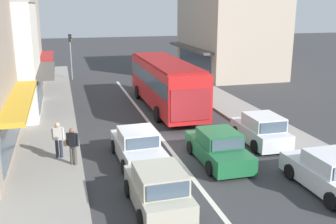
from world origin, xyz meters
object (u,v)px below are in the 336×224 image
Objects in this scene: sedan_behind_bus_near at (218,148)px; sedan_queue_far_back at (138,147)px; traffic_light_downstreet at (70,49)px; hatchback_queue_gap_filler at (158,190)px; pedestrian_browsing_midblock at (58,138)px; city_bus at (165,81)px; parked_hatchback_kerb_second at (261,130)px; parked_sedan_kerb_front at (330,174)px; pedestrian_with_handbag_near at (72,144)px.

sedan_behind_bus_near and sedan_queue_far_back have the same top height.
hatchback_queue_gap_filler is at bearing -85.58° from traffic_light_downstreet.
pedestrian_browsing_midblock is at bearing 163.08° from sedan_behind_bus_near.
city_bus reaches higher than pedestrian_browsing_midblock.
parked_hatchback_kerb_second reaches higher than sedan_queue_far_back.
sedan_queue_far_back is 21.42m from traffic_light_downstreet.
city_bus reaches higher than sedan_behind_bus_near.
traffic_light_downstreet reaches higher than city_bus.
pedestrian_with_handbag_near is at bearing 152.54° from parked_sedan_kerb_front.
hatchback_queue_gap_filler is at bearing 176.80° from parked_sedan_kerb_front.
hatchback_queue_gap_filler is 5.14m from pedestrian_with_handbag_near.
parked_sedan_kerb_front is at bearing -71.93° from traffic_light_downstreet.
pedestrian_browsing_midblock is at bearing 177.57° from parked_hatchback_kerb_second.
hatchback_queue_gap_filler is 2.29× the size of pedestrian_browsing_midblock.
sedan_behind_bus_near is at bearing -18.04° from sedan_queue_far_back.
pedestrian_browsing_midblock is at bearing 120.20° from pedestrian_with_handbag_near.
parked_hatchback_kerb_second is at bearing 37.41° from hatchback_queue_gap_filler.
hatchback_queue_gap_filler is 8.18m from parked_hatchback_kerb_second.
pedestrian_with_handbag_near is (-0.67, -21.23, -1.79)m from traffic_light_downstreet.
parked_hatchback_kerb_second reaches higher than sedan_behind_bus_near.
traffic_light_downstreet is at bearing 112.31° from parked_hatchback_kerb_second.
hatchback_queue_gap_filler is 6.28m from pedestrian_browsing_midblock.
city_bus is 6.67× the size of pedestrian_with_handbag_near.
sedan_queue_far_back is 1.01× the size of traffic_light_downstreet.
sedan_behind_bus_near is at bearing 43.21° from hatchback_queue_gap_filler.
city_bus reaches higher than hatchback_queue_gap_filler.
sedan_behind_bus_near is 23.08m from traffic_light_downstreet.
parked_hatchback_kerb_second is at bearing 90.06° from parked_sedan_kerb_front.
parked_hatchback_kerb_second is at bearing -67.69° from traffic_light_downstreet.
hatchback_queue_gap_filler is 1.00× the size of parked_hatchback_kerb_second.
sedan_behind_bus_near is 7.08m from pedestrian_browsing_midblock.
traffic_light_downstreet reaches higher than sedan_queue_far_back.
pedestrian_with_handbag_near is (-9.15, 4.76, 0.40)m from parked_sedan_kerb_front.
pedestrian_browsing_midblock is (-3.23, 5.38, 0.36)m from hatchback_queue_gap_filler.
sedan_behind_bus_near is (3.54, 3.32, -0.05)m from hatchback_queue_gap_filler.
pedestrian_browsing_midblock is (-9.72, 0.41, 0.36)m from parked_hatchback_kerb_second.
hatchback_queue_gap_filler is at bearing -92.02° from sedan_queue_far_back.
city_bus reaches higher than parked_sedan_kerb_front.
parked_hatchback_kerb_second is 0.89× the size of traffic_light_downstreet.
pedestrian_with_handbag_near is (-6.34, -8.61, -0.81)m from city_bus.
parked_sedan_kerb_front is at bearing -37.04° from sedan_queue_far_back.
sedan_behind_bus_near is at bearing -90.92° from city_bus.
sedan_queue_far_back is 6.36m from parked_hatchback_kerb_second.
parked_sedan_kerb_front is (6.50, -0.36, -0.05)m from hatchback_queue_gap_filler.
sedan_behind_bus_near is 3.56m from sedan_queue_far_back.
city_bus is at bearing 53.61° from pedestrian_with_handbag_near.
pedestrian_browsing_midblock is (-6.76, 2.06, 0.40)m from sedan_behind_bus_near.
parked_sedan_kerb_front is (2.81, -13.36, -1.22)m from city_bus.
hatchback_queue_gap_filler is at bearing -136.79° from sedan_behind_bus_near.
parked_hatchback_kerb_second is (-0.01, 5.33, 0.05)m from parked_sedan_kerb_front.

